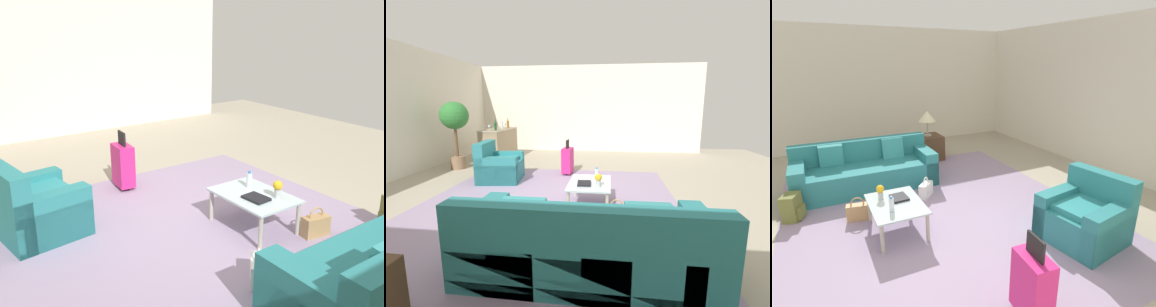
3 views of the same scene
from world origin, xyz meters
TOP-DOWN VIEW (x-y plane):
  - ground_plane at (0.00, 0.00)m, footprint 12.00×12.00m
  - wall_right at (5.06, 0.00)m, footprint 0.12×8.00m
  - area_rug at (-0.60, 0.20)m, footprint 5.20×4.40m
  - couch at (-2.20, -0.60)m, footprint 0.98×2.44m
  - armchair at (0.89, 1.67)m, footprint 1.03×0.99m
  - coffee_table at (-0.40, -0.50)m, footprint 0.96×0.68m
  - water_bottle at (-0.20, -0.60)m, footprint 0.06×0.06m
  - coffee_table_book at (-0.52, -0.42)m, footprint 0.29×0.23m
  - flower_vase at (-0.62, -0.65)m, footprint 0.11×0.11m
  - bar_console at (3.10, 2.60)m, footprint 1.60×0.62m
  - wine_glass_leftmost at (2.55, 2.64)m, footprint 0.08×0.08m
  - wine_glass_left_of_centre at (3.65, 2.61)m, footprint 0.08×0.08m
  - wine_bottle_green at (2.64, 2.48)m, footprint 0.07×0.07m
  - wine_bottle_clear at (3.10, 2.48)m, footprint 0.07×0.07m
  - wine_bottle_amber at (3.57, 2.48)m, footprint 0.07×0.07m
  - suitcase_magenta at (1.60, 0.20)m, footprint 0.42×0.25m
  - handbag_white at (-1.26, 0.23)m, footprint 0.33×0.32m
  - handbag_tan at (-0.97, -0.94)m, footprint 0.19×0.34m
  - backpack_olive at (-1.40, -1.79)m, footprint 0.35×0.32m
  - potted_ficus at (1.80, 3.20)m, footprint 0.71×0.71m

SIDE VIEW (x-z plane):
  - ground_plane at x=0.00m, z-range 0.00..0.00m
  - area_rug at x=-0.60m, z-range 0.00..0.01m
  - handbag_white at x=-1.26m, z-range -0.05..0.31m
  - handbag_tan at x=-0.97m, z-range -0.05..0.31m
  - backpack_olive at x=-1.40m, z-range -0.01..0.39m
  - couch at x=-2.20m, z-range -0.13..0.71m
  - armchair at x=0.89m, z-range -0.14..0.74m
  - suitcase_magenta at x=1.60m, z-range -0.07..0.78m
  - coffee_table at x=-0.40m, z-range 0.16..0.58m
  - coffee_table_book at x=-0.52m, z-range 0.42..0.45m
  - bar_console at x=3.10m, z-range 0.02..0.98m
  - water_bottle at x=-0.20m, z-range 0.41..0.62m
  - flower_vase at x=-0.62m, z-range 0.44..0.65m
  - wine_glass_leftmost at x=2.55m, z-range 0.99..1.15m
  - wine_glass_left_of_centre at x=3.65m, z-range 0.99..1.15m
  - wine_bottle_green at x=2.64m, z-range 0.93..1.23m
  - wine_bottle_clear at x=3.10m, z-range 0.93..1.23m
  - wine_bottle_amber at x=3.57m, z-range 0.93..1.23m
  - potted_ficus at x=1.80m, z-range 0.38..2.15m
  - wall_right at x=5.06m, z-range 0.00..3.10m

